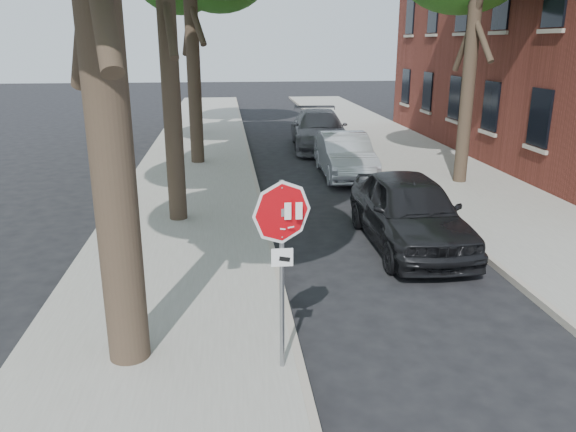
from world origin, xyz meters
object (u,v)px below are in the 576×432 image
Objects in this scene: stop_sign at (282,240)px; car_c at (319,130)px; car_b at (345,155)px; car_a at (409,211)px.

car_c is at bearing 78.91° from stop_sign.
car_c is at bearing 91.45° from car_b.
car_c reaches higher than car_b.
car_b is 5.24m from car_c.
stop_sign is at bearing -124.57° from car_a.
stop_sign is 0.60× the size of car_b.
car_a is (3.30, 4.78, -1.15)m from stop_sign.
stop_sign is at bearing -96.74° from car_c.
car_a is at bearing -88.55° from car_b.
car_a is at bearing 55.40° from stop_sign.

